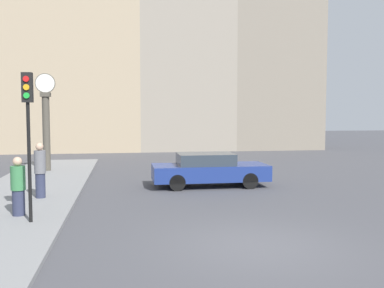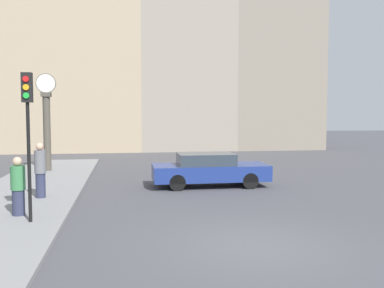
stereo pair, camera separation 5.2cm
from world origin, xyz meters
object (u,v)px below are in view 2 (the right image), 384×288
at_px(sedan_car, 209,169).
at_px(traffic_light_near, 28,116).
at_px(pedestrian_green_hoodie, 18,186).
at_px(street_clock, 47,124).
at_px(pedestrian_grey_jacket, 40,170).

bearing_deg(sedan_car, traffic_light_near, -137.52).
bearing_deg(sedan_car, pedestrian_green_hoodie, -144.41).
distance_m(sedan_car, street_clock, 8.98).
bearing_deg(traffic_light_near, pedestrian_grey_jacket, 96.17).
bearing_deg(pedestrian_grey_jacket, street_clock, 97.91).
height_order(traffic_light_near, pedestrian_green_hoodie, traffic_light_near).
bearing_deg(street_clock, traffic_light_near, -82.65).
distance_m(pedestrian_green_hoodie, pedestrian_grey_jacket, 2.52).
relative_size(sedan_car, pedestrian_green_hoodie, 2.83).
bearing_deg(traffic_light_near, street_clock, 97.35).
relative_size(street_clock, pedestrian_grey_jacket, 2.59).
bearing_deg(pedestrian_green_hoodie, pedestrian_grey_jacket, 87.22).
bearing_deg(sedan_car, pedestrian_grey_jacket, -162.12).
relative_size(traffic_light_near, street_clock, 0.81).
xyz_separation_m(traffic_light_near, street_clock, (-1.35, 10.45, -0.45)).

